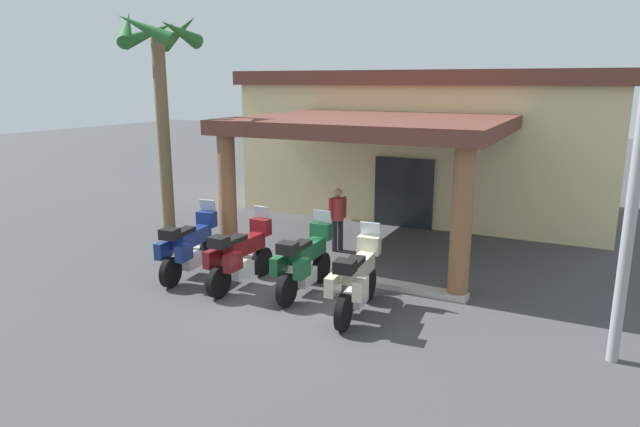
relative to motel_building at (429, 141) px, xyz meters
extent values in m
plane|color=#424244|center=(0.10, -8.99, -2.37)|extent=(80.00, 80.00, 0.00)
cube|color=beige|center=(-0.01, 0.25, -0.27)|extent=(11.70, 6.03, 4.19)
cube|color=#1E2328|center=(0.10, -2.61, -1.32)|extent=(1.80, 0.17, 2.10)
cube|color=brown|center=(0.20, -5.30, 0.90)|extent=(6.62, 5.72, 0.35)
cylinder|color=brown|center=(-2.52, -7.74, -0.82)|extent=(0.42, 0.42, 3.09)
cylinder|color=brown|center=(3.09, -7.53, -0.82)|extent=(0.42, 0.42, 3.09)
cube|color=brown|center=(-0.01, 0.25, 2.04)|extent=(12.11, 6.45, 0.44)
cylinder|color=black|center=(-2.71, -8.32, -2.04)|extent=(0.23, 0.67, 0.66)
cylinder|color=black|center=(-2.48, -9.85, -2.04)|extent=(0.23, 0.67, 0.66)
cube|color=silver|center=(-2.59, -9.11, -2.00)|extent=(0.40, 0.60, 0.32)
cube|color=navy|center=(-2.61, -8.96, -1.49)|extent=(0.46, 1.18, 0.34)
cube|color=black|center=(-2.56, -9.31, -1.27)|extent=(0.36, 0.63, 0.10)
cube|color=navy|center=(-2.70, -8.34, -1.22)|extent=(0.47, 0.30, 0.36)
cube|color=#B2BCC6|center=(-2.72, -8.26, -0.94)|extent=(0.41, 0.17, 0.36)
cube|color=navy|center=(-2.76, -9.74, -1.61)|extent=(0.24, 0.46, 0.36)
cube|color=navy|center=(-2.25, -9.66, -1.61)|extent=(0.24, 0.46, 0.36)
cube|color=black|center=(-2.49, -9.80, -1.20)|extent=(0.40, 0.37, 0.22)
cylinder|color=black|center=(-1.18, -8.30, -2.04)|extent=(0.14, 0.66, 0.66)
cylinder|color=black|center=(-1.19, -9.85, -2.04)|extent=(0.14, 0.66, 0.66)
cube|color=silver|center=(-1.19, -9.10, -2.00)|extent=(0.32, 0.56, 0.32)
cube|color=maroon|center=(-1.19, -8.95, -1.49)|extent=(0.31, 1.15, 0.34)
cube|color=black|center=(-1.19, -9.30, -1.27)|extent=(0.28, 0.60, 0.10)
cube|color=maroon|center=(-1.18, -8.32, -1.22)|extent=(0.44, 0.24, 0.36)
cube|color=#B2BCC6|center=(-1.18, -8.24, -0.94)|extent=(0.40, 0.12, 0.36)
cube|color=maroon|center=(-1.45, -9.69, -1.61)|extent=(0.18, 0.44, 0.36)
cube|color=maroon|center=(-0.93, -9.70, -1.61)|extent=(0.18, 0.44, 0.36)
cube|color=black|center=(-1.19, -9.80, -1.20)|extent=(0.36, 0.32, 0.22)
cylinder|color=black|center=(0.19, -8.00, -2.04)|extent=(0.17, 0.67, 0.66)
cylinder|color=black|center=(0.25, -9.55, -2.04)|extent=(0.17, 0.67, 0.66)
cube|color=silver|center=(0.22, -8.80, -2.00)|extent=(0.34, 0.57, 0.32)
cube|color=#19512D|center=(0.21, -8.65, -1.49)|extent=(0.35, 1.16, 0.34)
cube|color=black|center=(0.23, -9.00, -1.27)|extent=(0.30, 0.61, 0.10)
cube|color=#19512D|center=(0.19, -8.02, -1.22)|extent=(0.45, 0.26, 0.36)
cube|color=#B2BCC6|center=(0.18, -7.94, -0.94)|extent=(0.40, 0.13, 0.36)
cube|color=#19512D|center=(-0.02, -9.41, -1.61)|extent=(0.20, 0.45, 0.36)
cube|color=#19512D|center=(0.50, -9.39, -1.61)|extent=(0.20, 0.45, 0.36)
cube|color=black|center=(0.25, -9.50, -1.20)|extent=(0.37, 0.33, 0.22)
cylinder|color=black|center=(1.53, -8.48, -2.04)|extent=(0.22, 0.67, 0.66)
cylinder|color=black|center=(1.72, -10.02, -2.04)|extent=(0.22, 0.67, 0.66)
cube|color=silver|center=(1.62, -9.27, -2.00)|extent=(0.39, 0.60, 0.32)
cube|color=beige|center=(1.61, -9.13, -1.49)|extent=(0.44, 1.18, 0.34)
cube|color=black|center=(1.65, -9.47, -1.27)|extent=(0.35, 0.63, 0.10)
cube|color=beige|center=(1.53, -8.50, -1.22)|extent=(0.47, 0.29, 0.36)
cube|color=#B2BCC6|center=(1.52, -8.42, -0.94)|extent=(0.41, 0.17, 0.36)
cube|color=beige|center=(1.44, -9.90, -1.61)|extent=(0.23, 0.46, 0.36)
cube|color=beige|center=(1.96, -9.84, -1.61)|extent=(0.23, 0.46, 0.36)
cube|color=black|center=(1.71, -9.97, -1.20)|extent=(0.40, 0.36, 0.22)
cylinder|color=black|center=(-0.58, -5.85, -1.96)|extent=(0.14, 0.14, 0.82)
cylinder|color=black|center=(-0.49, -5.70, -1.96)|extent=(0.14, 0.14, 0.82)
cylinder|color=#B23333|center=(-0.53, -5.78, -1.26)|extent=(0.32, 0.32, 0.58)
cylinder|color=#B23333|center=(-0.64, -5.97, -1.23)|extent=(0.09, 0.09, 0.55)
cylinder|color=#B23333|center=(-0.42, -5.58, -1.23)|extent=(0.09, 0.09, 0.55)
sphere|color=tan|center=(-0.53, -5.78, -0.82)|extent=(0.22, 0.22, 0.22)
cylinder|color=brown|center=(-4.35, -7.86, 0.29)|extent=(0.32, 0.32, 5.33)
cone|color=#236028|center=(-3.67, -7.82, 3.07)|extent=(0.46, 1.42, 0.71)
cone|color=#236028|center=(-4.26, -7.19, 3.14)|extent=(1.41, 0.54, 0.93)
cone|color=#236028|center=(-4.93, -7.51, 3.11)|extent=(1.03, 1.38, 0.84)
cone|color=#236028|center=(-4.88, -8.29, 3.19)|extent=(1.11, 1.24, 1.08)
cone|color=#236028|center=(-4.11, -8.50, 3.12)|extent=(1.42, 0.83, 0.89)
cylinder|color=#99999E|center=(5.96, -9.00, 0.94)|extent=(0.18, 0.18, 6.62)
cube|color=#ADA89E|center=(-0.48, -7.63, -2.31)|extent=(7.62, 0.36, 0.12)
camera|label=1|loc=(5.74, -18.34, 1.95)|focal=31.48mm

